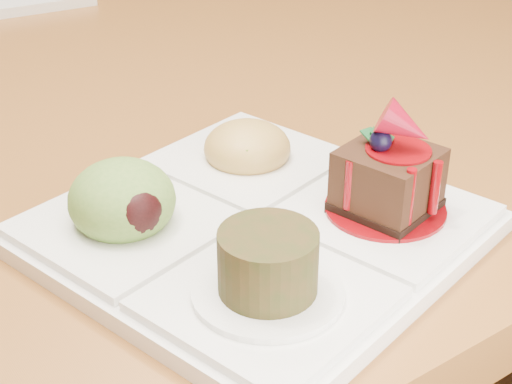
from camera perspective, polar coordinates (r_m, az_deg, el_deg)
sampler_plate at (r=0.49m, az=-0.42°, el=-1.57°), size 0.29×0.29×0.09m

